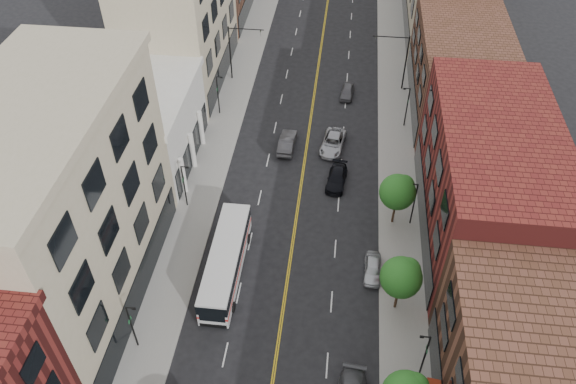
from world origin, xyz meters
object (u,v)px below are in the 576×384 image
at_px(car_lane_c, 347,92).
at_px(car_lane_behind, 287,142).
at_px(city_bus, 226,260).
at_px(car_parked_far, 373,269).
at_px(car_lane_a, 337,178).
at_px(car_lane_b, 333,143).

bearing_deg(car_lane_c, car_lane_behind, -114.14).
xyz_separation_m(city_bus, car_parked_far, (12.80, 1.45, -1.09)).
bearing_deg(car_lane_a, car_lane_behind, 143.36).
height_order(car_parked_far, car_lane_behind, car_lane_behind).
height_order(city_bus, car_lane_behind, city_bus).
bearing_deg(car_parked_far, car_lane_c, 98.11).
xyz_separation_m(car_parked_far, car_lane_a, (-3.76, 11.63, 0.03)).
height_order(car_parked_far, car_lane_a, car_lane_a).
bearing_deg(car_lane_a, car_parked_far, -66.17).
distance_m(city_bus, car_lane_c, 31.14).
xyz_separation_m(car_lane_behind, car_lane_a, (5.80, -5.32, -0.11)).
height_order(car_lane_behind, car_lane_a, car_lane_behind).
xyz_separation_m(car_lane_behind, car_lane_b, (5.08, 0.56, -0.04)).
height_order(car_parked_far, car_lane_c, car_lane_c).
bearing_deg(car_lane_behind, car_lane_c, -117.18).
relative_size(city_bus, car_lane_b, 2.21).
xyz_separation_m(city_bus, car_lane_a, (9.03, 13.09, -1.07)).
relative_size(car_lane_behind, car_lane_c, 1.23).
xyz_separation_m(car_lane_b, car_lane_c, (1.19, 10.67, -0.08)).
xyz_separation_m(car_lane_a, car_lane_b, (-0.72, 5.88, 0.06)).
bearing_deg(city_bus, car_lane_behind, 79.90).
bearing_deg(car_lane_b, car_lane_a, -75.12).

